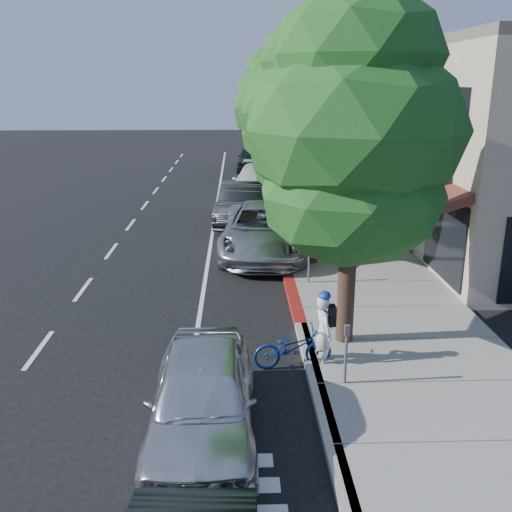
{
  "coord_description": "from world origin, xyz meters",
  "views": [
    {
      "loc": [
        -1.57,
        -14.13,
        5.96
      ],
      "look_at": [
        -1.07,
        0.83,
        1.35
      ],
      "focal_mm": 40.0,
      "sensor_mm": 36.0,
      "label": 1
    }
  ],
  "objects_px": {
    "street_tree_0": "(354,134)",
    "street_tree_3": "(284,110)",
    "dark_sedan": "(241,204)",
    "cyclist": "(323,332)",
    "silver_suv": "(264,230)",
    "bicycle": "(293,347)",
    "pedestrian": "(384,220)",
    "street_tree_1": "(316,116)",
    "dark_suv_far": "(252,158)",
    "near_car_a": "(202,398)",
    "white_pickup": "(258,183)",
    "street_tree_4": "(277,97)",
    "street_tree_5": "(271,104)",
    "street_tree_2": "(296,113)"
  },
  "relations": [
    {
      "from": "bicycle",
      "to": "white_pickup",
      "type": "relative_size",
      "value": 0.28
    },
    {
      "from": "dark_suv_far",
      "to": "near_car_a",
      "type": "distance_m",
      "value": 31.13
    },
    {
      "from": "street_tree_0",
      "to": "dark_sedan",
      "type": "height_order",
      "value": "street_tree_0"
    },
    {
      "from": "dark_sedan",
      "to": "street_tree_5",
      "type": "bearing_deg",
      "value": 88.91
    },
    {
      "from": "bicycle",
      "to": "street_tree_1",
      "type": "bearing_deg",
      "value": -19.08
    },
    {
      "from": "street_tree_0",
      "to": "street_tree_3",
      "type": "bearing_deg",
      "value": 90.0
    },
    {
      "from": "silver_suv",
      "to": "pedestrian",
      "type": "bearing_deg",
      "value": 15.88
    },
    {
      "from": "bicycle",
      "to": "white_pickup",
      "type": "bearing_deg",
      "value": -8.24
    },
    {
      "from": "pedestrian",
      "to": "street_tree_2",
      "type": "bearing_deg",
      "value": -81.44
    },
    {
      "from": "dark_suv_far",
      "to": "silver_suv",
      "type": "bearing_deg",
      "value": -87.04
    },
    {
      "from": "street_tree_0",
      "to": "street_tree_5",
      "type": "xyz_separation_m",
      "value": [
        0.0,
        30.0,
        -0.51
      ]
    },
    {
      "from": "street_tree_5",
      "to": "near_car_a",
      "type": "bearing_deg",
      "value": -95.29
    },
    {
      "from": "street_tree_0",
      "to": "street_tree_1",
      "type": "relative_size",
      "value": 0.99
    },
    {
      "from": "street_tree_1",
      "to": "silver_suv",
      "type": "xyz_separation_m",
      "value": [
        -1.51,
        1.5,
        -4.04
      ]
    },
    {
      "from": "street_tree_4",
      "to": "white_pickup",
      "type": "xyz_separation_m",
      "value": [
        -1.4,
        -7.0,
        -4.1
      ]
    },
    {
      "from": "street_tree_0",
      "to": "bicycle",
      "type": "xyz_separation_m",
      "value": [
        -1.3,
        -1.0,
        -4.43
      ]
    },
    {
      "from": "cyclist",
      "to": "dark_suv_far",
      "type": "relative_size",
      "value": 0.33
    },
    {
      "from": "white_pickup",
      "to": "dark_sedan",
      "type": "bearing_deg",
      "value": -93.63
    },
    {
      "from": "dark_suv_far",
      "to": "near_car_a",
      "type": "height_order",
      "value": "dark_suv_far"
    },
    {
      "from": "street_tree_0",
      "to": "bicycle",
      "type": "height_order",
      "value": "street_tree_0"
    },
    {
      "from": "street_tree_1",
      "to": "silver_suv",
      "type": "relative_size",
      "value": 1.25
    },
    {
      "from": "street_tree_4",
      "to": "near_car_a",
      "type": "bearing_deg",
      "value": -96.43
    },
    {
      "from": "street_tree_2",
      "to": "bicycle",
      "type": "bearing_deg",
      "value": -95.71
    },
    {
      "from": "street_tree_4",
      "to": "silver_suv",
      "type": "height_order",
      "value": "street_tree_4"
    },
    {
      "from": "street_tree_5",
      "to": "silver_suv",
      "type": "xyz_separation_m",
      "value": [
        -1.51,
        -22.5,
        -3.48
      ]
    },
    {
      "from": "dark_suv_far",
      "to": "street_tree_5",
      "type": "bearing_deg",
      "value": 62.26
    },
    {
      "from": "dark_sedan",
      "to": "pedestrian",
      "type": "height_order",
      "value": "pedestrian"
    },
    {
      "from": "street_tree_4",
      "to": "cyclist",
      "type": "distance_m",
      "value": 25.36
    },
    {
      "from": "street_tree_0",
      "to": "pedestrian",
      "type": "height_order",
      "value": "street_tree_0"
    },
    {
      "from": "street_tree_1",
      "to": "street_tree_5",
      "type": "relative_size",
      "value": 1.12
    },
    {
      "from": "near_car_a",
      "to": "white_pickup",
      "type": "bearing_deg",
      "value": 84.98
    },
    {
      "from": "cyclist",
      "to": "silver_suv",
      "type": "distance_m",
      "value": 8.54
    },
    {
      "from": "street_tree_1",
      "to": "bicycle",
      "type": "height_order",
      "value": "street_tree_1"
    },
    {
      "from": "street_tree_5",
      "to": "white_pickup",
      "type": "height_order",
      "value": "street_tree_5"
    },
    {
      "from": "bicycle",
      "to": "pedestrian",
      "type": "xyz_separation_m",
      "value": [
        4.29,
        9.4,
        0.53
      ]
    },
    {
      "from": "dark_sedan",
      "to": "street_tree_4",
      "type": "bearing_deg",
      "value": 85.26
    },
    {
      "from": "dark_sedan",
      "to": "pedestrian",
      "type": "bearing_deg",
      "value": -29.33
    },
    {
      "from": "street_tree_0",
      "to": "white_pickup",
      "type": "height_order",
      "value": "street_tree_0"
    },
    {
      "from": "street_tree_1",
      "to": "pedestrian",
      "type": "distance_m",
      "value": 5.5
    },
    {
      "from": "street_tree_1",
      "to": "street_tree_2",
      "type": "relative_size",
      "value": 1.06
    },
    {
      "from": "street_tree_1",
      "to": "dark_sedan",
      "type": "xyz_separation_m",
      "value": [
        -2.29,
        6.18,
        -4.07
      ]
    },
    {
      "from": "street_tree_4",
      "to": "street_tree_5",
      "type": "xyz_separation_m",
      "value": [
        0.0,
        6.0,
        -0.63
      ]
    },
    {
      "from": "street_tree_2",
      "to": "bicycle",
      "type": "relative_size",
      "value": 4.37
    },
    {
      "from": "near_car_a",
      "to": "pedestrian",
      "type": "xyz_separation_m",
      "value": [
        6.09,
        11.9,
        0.22
      ]
    },
    {
      "from": "street_tree_3",
      "to": "pedestrian",
      "type": "xyz_separation_m",
      "value": [
        2.99,
        -9.6,
        -3.54
      ]
    },
    {
      "from": "cyclist",
      "to": "street_tree_4",
      "type": "bearing_deg",
      "value": -13.47
    },
    {
      "from": "silver_suv",
      "to": "dark_sedan",
      "type": "height_order",
      "value": "silver_suv"
    },
    {
      "from": "cyclist",
      "to": "white_pickup",
      "type": "bearing_deg",
      "value": -9.6
    },
    {
      "from": "street_tree_3",
      "to": "dark_sedan",
      "type": "height_order",
      "value": "street_tree_3"
    },
    {
      "from": "street_tree_4",
      "to": "silver_suv",
      "type": "bearing_deg",
      "value": -95.24
    }
  ]
}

